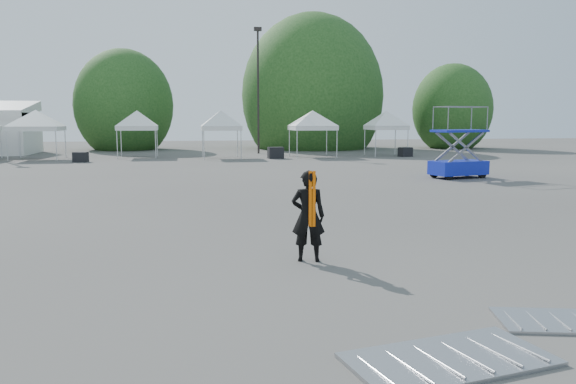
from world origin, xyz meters
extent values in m
plane|color=#474442|center=(0.00, 0.00, 0.00)|extent=(120.00, 120.00, 0.00)
cylinder|color=black|center=(3.00, 32.00, 4.75)|extent=(0.16, 0.16, 9.50)
cube|color=black|center=(3.00, 32.00, 9.65)|extent=(0.60, 0.25, 0.30)
cylinder|color=#382314|center=(-8.00, 40.00, 1.14)|extent=(0.36, 0.36, 2.27)
ellipsoid|color=#194416|center=(-8.00, 40.00, 3.94)|extent=(4.16, 4.16, 4.78)
cylinder|color=#382314|center=(9.00, 39.00, 1.40)|extent=(0.36, 0.36, 2.80)
ellipsoid|color=#194416|center=(9.00, 39.00, 4.85)|extent=(5.12, 5.12, 5.89)
cylinder|color=#382314|center=(22.00, 37.00, 1.05)|extent=(0.36, 0.36, 2.10)
ellipsoid|color=#194416|center=(22.00, 37.00, 3.64)|extent=(3.84, 3.84, 4.42)
cylinder|color=silver|center=(-15.36, 29.71, 1.00)|extent=(0.06, 0.06, 2.00)
cylinder|color=silver|center=(-14.10, 26.60, 1.00)|extent=(0.06, 0.06, 2.00)
cylinder|color=silver|center=(-11.09, 26.60, 1.00)|extent=(0.06, 0.06, 2.00)
cylinder|color=silver|center=(-14.10, 29.61, 1.00)|extent=(0.06, 0.06, 2.00)
cylinder|color=silver|center=(-11.09, 29.61, 1.00)|extent=(0.06, 0.06, 2.00)
cube|color=white|center=(-12.60, 28.10, 2.08)|extent=(3.20, 3.20, 0.30)
pyramid|color=white|center=(-12.60, 28.10, 3.33)|extent=(4.53, 4.53, 1.10)
cylinder|color=silver|center=(-7.36, 27.70, 1.00)|extent=(0.06, 0.06, 2.00)
cylinder|color=silver|center=(-4.79, 27.70, 1.00)|extent=(0.06, 0.06, 2.00)
cylinder|color=silver|center=(-7.36, 30.27, 1.00)|extent=(0.06, 0.06, 2.00)
cylinder|color=silver|center=(-4.79, 30.27, 1.00)|extent=(0.06, 0.06, 2.00)
cube|color=white|center=(-6.08, 28.99, 2.08)|extent=(2.77, 2.77, 0.30)
pyramid|color=white|center=(-6.08, 28.99, 3.33)|extent=(3.92, 3.92, 1.10)
cylinder|color=silver|center=(-1.53, 25.80, 1.00)|extent=(0.06, 0.06, 2.00)
cylinder|color=silver|center=(0.97, 25.80, 1.00)|extent=(0.06, 0.06, 2.00)
cylinder|color=silver|center=(-1.53, 28.30, 1.00)|extent=(0.06, 0.06, 2.00)
cylinder|color=silver|center=(0.97, 28.30, 1.00)|extent=(0.06, 0.06, 2.00)
cube|color=white|center=(-0.28, 27.05, 2.08)|extent=(2.70, 2.70, 0.30)
pyramid|color=white|center=(-0.28, 27.05, 3.33)|extent=(3.83, 3.83, 1.10)
cylinder|color=silver|center=(4.86, 25.79, 1.00)|extent=(0.06, 0.06, 2.00)
cylinder|color=silver|center=(7.73, 25.79, 1.00)|extent=(0.06, 0.06, 2.00)
cylinder|color=silver|center=(4.86, 28.65, 1.00)|extent=(0.06, 0.06, 2.00)
cylinder|color=silver|center=(7.73, 28.65, 1.00)|extent=(0.06, 0.06, 2.00)
cube|color=white|center=(6.29, 27.22, 2.08)|extent=(3.06, 3.06, 0.30)
pyramid|color=white|center=(6.29, 27.22, 3.33)|extent=(4.33, 4.33, 1.10)
cylinder|color=silver|center=(10.73, 26.25, 1.00)|extent=(0.06, 0.06, 2.00)
cylinder|color=silver|center=(13.20, 26.25, 1.00)|extent=(0.06, 0.06, 2.00)
cylinder|color=silver|center=(10.73, 28.72, 1.00)|extent=(0.06, 0.06, 2.00)
cylinder|color=silver|center=(13.20, 28.72, 1.00)|extent=(0.06, 0.06, 2.00)
cube|color=white|center=(11.97, 27.48, 2.08)|extent=(2.67, 2.67, 0.30)
pyramid|color=white|center=(11.97, 27.48, 3.33)|extent=(3.77, 3.77, 1.10)
imported|color=black|center=(-0.63, -2.15, 0.87)|extent=(0.71, 0.55, 1.75)
cube|color=#FF6305|center=(-0.63, -2.33, 1.22)|extent=(0.14, 0.02, 1.05)
cube|color=#0C0B96|center=(9.59, 11.59, 0.48)|extent=(2.76, 1.79, 0.64)
cube|color=#0C0B96|center=(9.59, 11.59, 2.17)|extent=(2.64, 1.72, 0.11)
cylinder|color=black|center=(8.77, 10.86, 0.19)|extent=(0.41, 0.24, 0.38)
cylinder|color=black|center=(10.63, 11.27, 0.19)|extent=(0.41, 0.24, 0.38)
cylinder|color=black|center=(8.54, 11.90, 0.19)|extent=(0.41, 0.24, 0.38)
cylinder|color=black|center=(10.40, 12.31, 0.19)|extent=(0.41, 0.24, 0.38)
cube|color=#94979B|center=(-0.06, -6.84, 0.03)|extent=(2.46, 1.54, 0.05)
cube|color=#94979B|center=(2.09, -6.02, 0.02)|extent=(2.05, 1.38, 0.04)
cube|color=black|center=(-9.32, 24.93, 0.32)|extent=(0.96, 0.82, 0.64)
cube|color=black|center=(3.38, 25.93, 0.40)|extent=(1.07, 0.85, 0.80)
cube|color=black|center=(12.99, 26.18, 0.34)|extent=(1.02, 0.88, 0.68)
camera|label=1|loc=(-2.94, -12.39, 2.70)|focal=35.00mm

